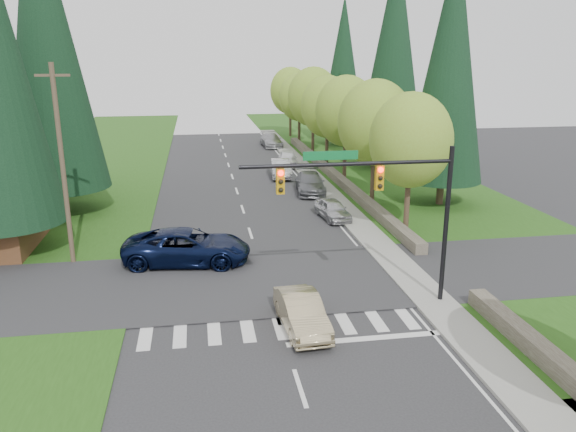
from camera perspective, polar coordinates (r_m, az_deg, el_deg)
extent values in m
plane|color=#28282B|center=(19.73, 0.68, -15.50)|extent=(120.00, 120.00, 0.00)
cube|color=#254F15|center=(41.18, 13.83, 1.12)|extent=(14.00, 110.00, 0.06)
cube|color=#254F15|center=(39.29, -23.74, -0.52)|extent=(14.00, 110.00, 0.06)
cube|color=#28282B|center=(26.80, -2.28, -6.61)|extent=(120.00, 8.00, 0.10)
cube|color=gray|center=(41.09, 4.89, 1.55)|extent=(1.80, 80.00, 0.13)
cube|color=gray|center=(40.90, 3.73, 1.51)|extent=(0.20, 80.00, 0.13)
cube|color=#4C4438|center=(48.99, 4.57, 4.27)|extent=(0.70, 40.00, 0.70)
cylinder|color=black|center=(24.37, 15.74, -1.07)|extent=(0.20, 0.20, 6.80)
cylinder|color=black|center=(22.23, 6.13, 5.27)|extent=(8.60, 0.16, 0.16)
cube|color=#0C662D|center=(22.05, 4.36, 6.15)|extent=(2.20, 0.04, 0.35)
cube|color=#BF8C0C|center=(22.73, 9.26, 3.85)|extent=(0.32, 0.24, 1.00)
sphere|color=#FF0C05|center=(22.53, 9.41, 4.64)|extent=(0.22, 0.22, 0.22)
cube|color=#BF8C0C|center=(21.81, -0.79, 3.54)|extent=(0.32, 0.24, 1.00)
sphere|color=#FF0C05|center=(21.60, -0.74, 4.37)|extent=(0.22, 0.22, 0.22)
cylinder|color=#473828|center=(29.78, -21.91, 4.60)|extent=(0.24, 0.24, 10.00)
cube|color=#473828|center=(29.32, -22.82, 13.04)|extent=(1.60, 0.10, 0.12)
cylinder|color=#38281C|center=(33.82, 12.05, 2.12)|extent=(0.32, 0.32, 4.76)
ellipsoid|color=olive|center=(33.21, 12.38, 7.54)|extent=(4.80, 4.80, 5.52)
cylinder|color=#38281C|center=(40.27, 8.64, 4.63)|extent=(0.32, 0.32, 4.93)
ellipsoid|color=olive|center=(39.75, 8.84, 9.36)|extent=(5.20, 5.20, 5.98)
cylinder|color=#38281C|center=(46.81, 5.81, 6.39)|extent=(0.32, 0.32, 5.04)
ellipsoid|color=olive|center=(46.36, 5.93, 10.56)|extent=(5.00, 5.00, 5.75)
cylinder|color=#38281C|center=(53.55, 3.97, 7.53)|extent=(0.32, 0.32, 4.82)
ellipsoid|color=olive|center=(53.17, 4.04, 11.02)|extent=(5.00, 5.00, 5.75)
cylinder|color=#38281C|center=(60.32, 2.55, 8.68)|extent=(0.32, 0.32, 5.15)
ellipsoid|color=olive|center=(59.97, 2.59, 11.99)|extent=(5.40, 5.40, 6.21)
cylinder|color=#38281C|center=(67.13, 1.15, 9.25)|extent=(0.32, 0.32, 4.70)
ellipsoid|color=olive|center=(66.82, 1.17, 11.97)|extent=(4.80, 4.80, 5.52)
cylinder|color=#38281C|center=(73.98, 0.24, 10.00)|extent=(0.32, 0.32, 4.98)
ellipsoid|color=olive|center=(73.70, 0.24, 12.61)|extent=(5.20, 5.20, 5.98)
cylinder|color=#38281C|center=(33.50, -26.34, -1.82)|extent=(0.50, 0.50, 2.00)
cylinder|color=#38281C|center=(40.69, -21.87, 1.65)|extent=(0.50, 0.50, 2.00)
cone|color=black|center=(39.62, -23.47, 16.22)|extent=(6.46, 6.46, 19.00)
cylinder|color=#38281C|center=(46.85, -22.76, 3.33)|extent=(0.50, 0.50, 2.00)
cone|color=black|center=(45.91, -24.04, 14.71)|extent=(5.78, 5.78, 17.00)
cylinder|color=#38281C|center=(41.35, 15.20, 2.47)|extent=(0.50, 0.50, 2.00)
cone|color=black|center=(40.29, 16.14, 14.72)|extent=(5.44, 5.44, 16.00)
cylinder|color=#38281C|center=(54.45, 10.17, 5.96)|extent=(0.50, 0.50, 2.00)
cone|color=black|center=(53.64, 10.71, 16.32)|extent=(6.12, 6.12, 18.00)
cylinder|color=#38281C|center=(67.39, 5.44, 8.05)|extent=(0.50, 0.50, 2.00)
cone|color=black|center=(66.75, 5.63, 15.12)|extent=(5.10, 5.10, 15.00)
imported|color=tan|center=(22.12, 1.40, -9.78)|extent=(1.73, 4.26, 1.37)
imported|color=black|center=(29.14, -10.20, -3.10)|extent=(6.74, 3.77, 1.78)
imported|color=#B7B7BC|center=(36.58, 4.57, 0.68)|extent=(2.02, 3.97, 1.30)
imported|color=slate|center=(43.56, 2.27, 3.37)|extent=(2.68, 5.41, 1.51)
imported|color=silver|center=(49.12, -0.73, 4.85)|extent=(2.02, 4.79, 1.54)
imported|color=white|center=(54.10, -0.04, 5.86)|extent=(2.18, 4.44, 1.46)
imported|color=#A3A3A8|center=(65.72, -1.71, 7.69)|extent=(2.32, 5.27, 1.51)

